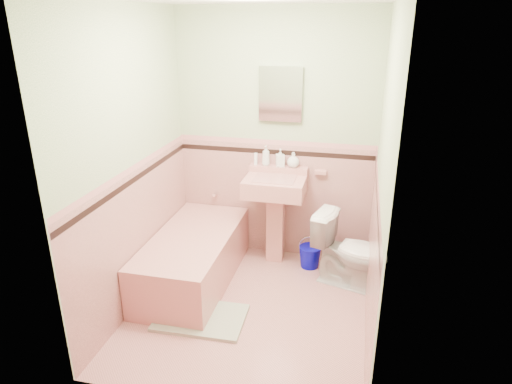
% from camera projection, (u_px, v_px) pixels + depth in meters
% --- Properties ---
extents(floor, '(2.20, 2.20, 0.00)m').
position_uv_depth(floor, '(250.00, 308.00, 3.97)').
color(floor, tan).
rests_on(floor, ground).
extents(wall_back, '(2.50, 0.00, 2.50)m').
position_uv_depth(wall_back, '(275.00, 139.00, 4.52)').
color(wall_back, '#EEE3C2').
rests_on(wall_back, ground).
extents(wall_front, '(2.50, 0.00, 2.50)m').
position_uv_depth(wall_front, '(201.00, 235.00, 2.52)').
color(wall_front, '#EEE3C2').
rests_on(wall_front, ground).
extents(wall_left, '(0.00, 2.50, 2.50)m').
position_uv_depth(wall_left, '(131.00, 164.00, 3.73)').
color(wall_left, '#EEE3C2').
rests_on(wall_left, ground).
extents(wall_right, '(0.00, 2.50, 2.50)m').
position_uv_depth(wall_right, '(381.00, 183.00, 3.31)').
color(wall_right, '#EEE3C2').
rests_on(wall_right, ground).
extents(wainscot_back, '(2.00, 0.00, 2.00)m').
position_uv_depth(wainscot_back, '(274.00, 200.00, 4.74)').
color(wainscot_back, tan).
rests_on(wainscot_back, ground).
extents(wainscot_front, '(2.00, 0.00, 2.00)m').
position_uv_depth(wainscot_front, '(206.00, 329.00, 2.76)').
color(wainscot_front, tan).
rests_on(wainscot_front, ground).
extents(wainscot_left, '(0.00, 2.20, 2.20)m').
position_uv_depth(wainscot_left, '(140.00, 235.00, 3.96)').
color(wainscot_left, tan).
rests_on(wainscot_left, ground).
extents(wainscot_right, '(0.00, 2.20, 2.20)m').
position_uv_depth(wainscot_right, '(371.00, 261.00, 3.54)').
color(wainscot_right, tan).
rests_on(wainscot_right, ground).
extents(accent_back, '(2.00, 0.00, 2.00)m').
position_uv_depth(accent_back, '(275.00, 152.00, 4.55)').
color(accent_back, black).
rests_on(accent_back, ground).
extents(accent_front, '(2.00, 0.00, 2.00)m').
position_uv_depth(accent_front, '(203.00, 254.00, 2.58)').
color(accent_front, black).
rests_on(accent_front, ground).
extents(accent_left, '(0.00, 2.20, 2.20)m').
position_uv_depth(accent_left, '(135.00, 179.00, 3.77)').
color(accent_left, black).
rests_on(accent_left, ground).
extents(accent_right, '(0.00, 2.20, 2.20)m').
position_uv_depth(accent_right, '(377.00, 199.00, 3.36)').
color(accent_right, black).
rests_on(accent_right, ground).
extents(cap_back, '(2.00, 0.00, 2.00)m').
position_uv_depth(cap_back, '(275.00, 142.00, 4.51)').
color(cap_back, tan).
rests_on(cap_back, ground).
extents(cap_front, '(2.00, 0.00, 2.00)m').
position_uv_depth(cap_front, '(202.00, 238.00, 2.55)').
color(cap_front, tan).
rests_on(cap_front, ground).
extents(cap_left, '(0.00, 2.20, 2.20)m').
position_uv_depth(cap_left, '(134.00, 168.00, 3.74)').
color(cap_left, tan).
rests_on(cap_left, ground).
extents(cap_right, '(0.00, 2.20, 2.20)m').
position_uv_depth(cap_right, '(378.00, 187.00, 3.32)').
color(cap_right, tan).
rests_on(cap_right, ground).
extents(bathtub, '(0.70, 1.50, 0.45)m').
position_uv_depth(bathtub, '(194.00, 259.00, 4.32)').
color(bathtub, tan).
rests_on(bathtub, floor).
extents(tub_faucet, '(0.04, 0.12, 0.04)m').
position_uv_depth(tub_faucet, '(216.00, 193.00, 4.83)').
color(tub_faucet, silver).
rests_on(tub_faucet, wall_back).
extents(sink, '(0.59, 0.48, 0.93)m').
position_uv_depth(sink, '(275.00, 221.00, 4.57)').
color(sink, tan).
rests_on(sink, floor).
extents(sink_faucet, '(0.02, 0.02, 0.10)m').
position_uv_depth(sink_faucet, '(278.00, 171.00, 4.52)').
color(sink_faucet, silver).
rests_on(sink_faucet, sink).
extents(medicine_cabinet, '(0.41, 0.04, 0.52)m').
position_uv_depth(medicine_cabinet, '(281.00, 94.00, 4.32)').
color(medicine_cabinet, white).
rests_on(medicine_cabinet, wall_back).
extents(soap_dish, '(0.11, 0.07, 0.04)m').
position_uv_depth(soap_dish, '(321.00, 172.00, 4.49)').
color(soap_dish, tan).
rests_on(soap_dish, wall_back).
extents(soap_bottle_left, '(0.09, 0.09, 0.20)m').
position_uv_depth(soap_bottle_left, '(266.00, 156.00, 4.54)').
color(soap_bottle_left, '#B2B2B2').
rests_on(soap_bottle_left, sink).
extents(soap_bottle_mid, '(0.10, 0.10, 0.18)m').
position_uv_depth(soap_bottle_mid, '(280.00, 158.00, 4.51)').
color(soap_bottle_mid, '#B2B2B2').
rests_on(soap_bottle_mid, sink).
extents(soap_bottle_right, '(0.16, 0.16, 0.15)m').
position_uv_depth(soap_bottle_right, '(293.00, 160.00, 4.49)').
color(soap_bottle_right, '#B2B2B2').
rests_on(soap_bottle_right, sink).
extents(tube, '(0.04, 0.04, 0.12)m').
position_uv_depth(tube, '(256.00, 159.00, 4.58)').
color(tube, white).
rests_on(tube, sink).
extents(toilet, '(0.77, 0.57, 0.70)m').
position_uv_depth(toilet, '(351.00, 251.00, 4.21)').
color(toilet, white).
rests_on(toilet, floor).
extents(bucket, '(0.26, 0.26, 0.22)m').
position_uv_depth(bucket, '(310.00, 257.00, 4.60)').
color(bucket, '#0505AA').
rests_on(bucket, floor).
extents(bath_mat, '(0.75, 0.51, 0.03)m').
position_uv_depth(bath_mat, '(201.00, 318.00, 3.82)').
color(bath_mat, gray).
rests_on(bath_mat, floor).
extents(shoe, '(0.16, 0.12, 0.06)m').
position_uv_depth(shoe, '(193.00, 310.00, 3.85)').
color(shoe, '#BF1E59').
rests_on(shoe, bath_mat).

